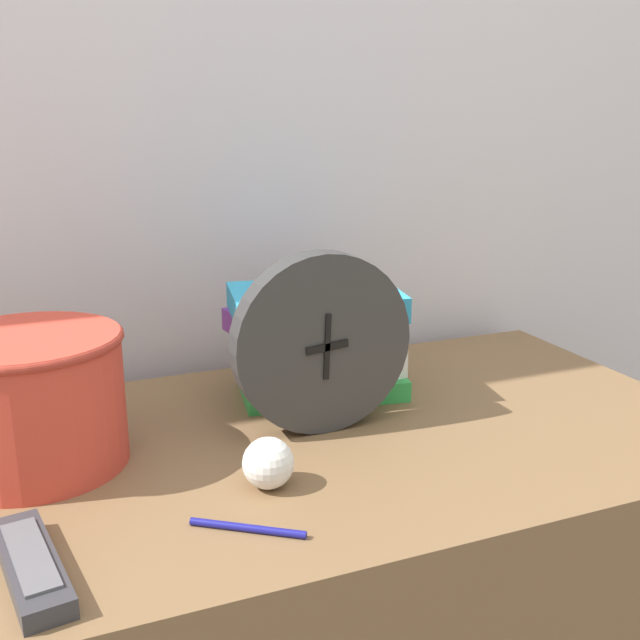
# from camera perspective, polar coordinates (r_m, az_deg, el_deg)

# --- Properties ---
(wall_back) EXTENTS (6.00, 0.04, 2.40)m
(wall_back) POSITION_cam_1_polar(r_m,az_deg,el_deg) (1.22, -11.88, 18.61)
(wall_back) COLOR silver
(wall_back) RESTS_ON ground_plane
(desk_clock) EXTENTS (0.24, 0.04, 0.24)m
(desk_clock) POSITION_cam_1_polar(r_m,az_deg,el_deg) (0.96, 0.16, -1.78)
(desk_clock) COLOR #333333
(desk_clock) RESTS_ON desk
(book_stack) EXTENTS (0.27, 0.22, 0.16)m
(book_stack) POSITION_cam_1_polar(r_m,az_deg,el_deg) (1.09, -0.11, -1.39)
(book_stack) COLOR green
(book_stack) RESTS_ON desk
(basket) EXTENTS (0.22, 0.22, 0.16)m
(basket) POSITION_cam_1_polar(r_m,az_deg,el_deg) (0.94, -21.13, -5.47)
(basket) COLOR #C63D2D
(basket) RESTS_ON desk
(tv_remote) EXTENTS (0.07, 0.17, 0.02)m
(tv_remote) POSITION_cam_1_polar(r_m,az_deg,el_deg) (0.76, -21.16, -17.01)
(tv_remote) COLOR #333338
(tv_remote) RESTS_ON desk
(crumpled_paper_ball) EXTENTS (0.06, 0.06, 0.06)m
(crumpled_paper_ball) POSITION_cam_1_polar(r_m,az_deg,el_deg) (0.85, -4.08, -10.84)
(crumpled_paper_ball) COLOR white
(crumpled_paper_ball) RESTS_ON desk
(pen) EXTENTS (0.10, 0.08, 0.01)m
(pen) POSITION_cam_1_polar(r_m,az_deg,el_deg) (0.78, -5.54, -15.50)
(pen) COLOR navy
(pen) RESTS_ON desk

